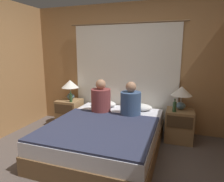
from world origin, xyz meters
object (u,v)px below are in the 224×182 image
at_px(beer_bottle_on_left_stand, 71,98).
at_px(bed, 106,136).
at_px(lamp_left, 70,86).
at_px(pillow_left, 104,104).
at_px(person_left_in_bed, 101,99).
at_px(lamp_right, 182,93).
at_px(nightstand_left, 70,113).
at_px(beer_bottle_on_right_stand, 175,107).
at_px(person_right_in_bed, 131,102).
at_px(pillow_right, 139,107).
at_px(nightstand_right, 179,125).

bearing_deg(beer_bottle_on_left_stand, bed, -32.28).
distance_m(lamp_left, pillow_left, 0.82).
bearing_deg(person_left_in_bed, beer_bottle_on_left_stand, 168.00).
bearing_deg(person_left_in_bed, lamp_right, 14.05).
distance_m(nightstand_left, beer_bottle_on_right_stand, 2.17).
bearing_deg(person_right_in_bed, pillow_right, 78.29).
relative_size(bed, nightstand_left, 3.67).
height_order(nightstand_right, beer_bottle_on_right_stand, beer_bottle_on_right_stand).
relative_size(pillow_left, pillow_right, 1.00).
xyz_separation_m(person_left_in_bed, person_right_in_bed, (0.56, -0.00, -0.01)).
distance_m(lamp_left, person_right_in_bed, 1.45).
relative_size(pillow_left, person_left_in_bed, 0.83).
distance_m(beer_bottle_on_left_stand, beer_bottle_on_right_stand, 2.01).
height_order(bed, nightstand_left, nightstand_left).
relative_size(bed, person_left_in_bed, 3.36).
bearing_deg(beer_bottle_on_left_stand, person_right_in_bed, -6.83).
xyz_separation_m(lamp_left, person_right_in_bed, (1.40, -0.35, -0.15)).
relative_size(nightstand_left, person_left_in_bed, 0.92).
relative_size(pillow_right, person_right_in_bed, 0.85).
relative_size(pillow_left, beer_bottle_on_right_stand, 2.21).
relative_size(nightstand_right, beer_bottle_on_left_stand, 2.56).
xyz_separation_m(nightstand_right, pillow_left, (-1.48, 0.09, 0.25)).
distance_m(lamp_right, pillow_left, 1.51).
bearing_deg(beer_bottle_on_left_stand, lamp_left, 121.80).
xyz_separation_m(pillow_left, beer_bottle_on_left_stand, (-0.63, -0.21, 0.12)).
bearing_deg(pillow_right, nightstand_left, -176.64).
bearing_deg(person_left_in_bed, pillow_right, 29.77).
xyz_separation_m(bed, pillow_right, (0.36, 0.84, 0.30)).
bearing_deg(beer_bottle_on_right_stand, beer_bottle_on_left_stand, 180.00).
relative_size(nightstand_right, lamp_left, 1.36).
bearing_deg(nightstand_right, person_right_in_bed, -161.57).
bearing_deg(beer_bottle_on_right_stand, pillow_right, 162.26).
xyz_separation_m(person_right_in_bed, beer_bottle_on_right_stand, (0.73, 0.15, -0.06)).
xyz_separation_m(bed, lamp_left, (-1.12, 0.82, 0.63)).
bearing_deg(nightstand_right, nightstand_left, 180.00).
height_order(nightstand_left, nightstand_right, same).
distance_m(lamp_left, beer_bottle_on_left_stand, 0.31).
distance_m(lamp_left, beer_bottle_on_right_stand, 2.15).
relative_size(person_left_in_bed, beer_bottle_on_left_stand, 2.80).
xyz_separation_m(bed, person_left_in_bed, (-0.27, 0.48, 0.48)).
bearing_deg(person_left_in_bed, lamp_left, 157.60).
distance_m(nightstand_left, lamp_left, 0.58).
bearing_deg(lamp_left, person_right_in_bed, -13.92).
bearing_deg(nightstand_left, person_right_in_bed, -11.14).
xyz_separation_m(pillow_right, beer_bottle_on_right_stand, (0.65, -0.21, 0.12)).
xyz_separation_m(nightstand_right, lamp_left, (-2.23, 0.07, 0.58)).
bearing_deg(bed, nightstand_left, 146.04).
xyz_separation_m(nightstand_left, person_right_in_bed, (1.40, -0.28, 0.43)).
height_order(pillow_right, person_left_in_bed, person_left_in_bed).
distance_m(nightstand_right, lamp_right, 0.58).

